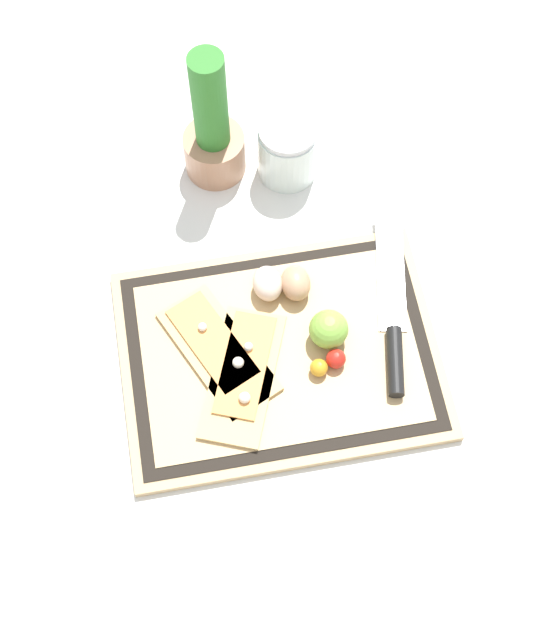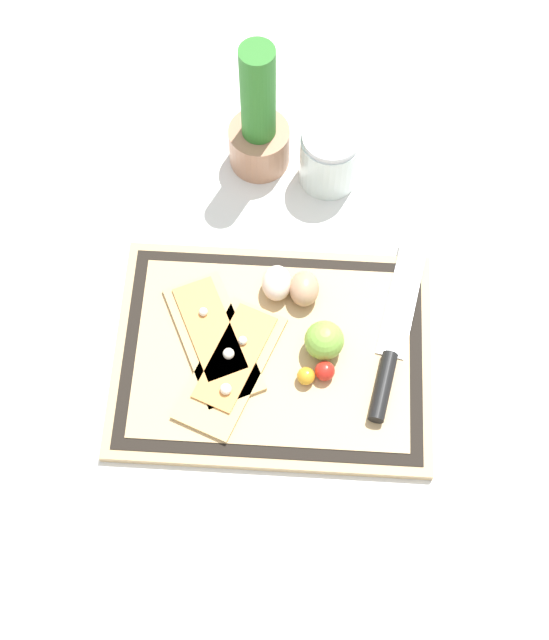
{
  "view_description": "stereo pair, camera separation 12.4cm",
  "coord_description": "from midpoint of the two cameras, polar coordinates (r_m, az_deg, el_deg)",
  "views": [
    {
      "loc": [
        -0.09,
        -0.48,
        1.16
      ],
      "look_at": [
        0.0,
        0.04,
        0.03
      ],
      "focal_mm": 50.0,
      "sensor_mm": 36.0,
      "label": 1
    },
    {
      "loc": [
        0.03,
        -0.49,
        1.16
      ],
      "look_at": [
        0.0,
        0.04,
        0.03
      ],
      "focal_mm": 50.0,
      "sensor_mm": 36.0,
      "label": 2
    }
  ],
  "objects": [
    {
      "name": "cherry_tomato_yellow",
      "position": [
        1.22,
        -0.04,
        -3.39
      ],
      "size": [
        0.03,
        0.03,
        0.03
      ],
      "primitive_type": "sphere",
      "color": "gold",
      "rests_on": "cutting_board"
    },
    {
      "name": "pizza_slice_far",
      "position": [
        1.25,
        -6.53,
        -2.17
      ],
      "size": [
        0.16,
        0.21,
        0.02
      ],
      "color": "tan",
      "rests_on": "cutting_board"
    },
    {
      "name": "herb_pot",
      "position": [
        1.36,
        -6.64,
        11.54
      ],
      "size": [
        0.09,
        0.09,
        0.24
      ],
      "color": "#AD7A5B",
      "rests_on": "ground_plane"
    },
    {
      "name": "lime",
      "position": [
        1.23,
        0.61,
        -0.91
      ],
      "size": [
        0.06,
        0.06,
        0.06
      ],
      "primitive_type": "sphere",
      "color": "#7FB742",
      "rests_on": "cutting_board"
    },
    {
      "name": "knife",
      "position": [
        1.25,
        4.85,
        -1.0
      ],
      "size": [
        0.09,
        0.29,
        0.02
      ],
      "color": "silver",
      "rests_on": "cutting_board"
    },
    {
      "name": "ground_plane",
      "position": [
        1.26,
        -2.49,
        -2.65
      ],
      "size": [
        6.0,
        6.0,
        0.0
      ],
      "primitive_type": "plane",
      "color": "silver"
    },
    {
      "name": "cutting_board",
      "position": [
        1.25,
        -2.5,
        -2.5
      ],
      "size": [
        0.44,
        0.33,
        0.02
      ],
      "color": "tan",
      "rests_on": "ground_plane"
    },
    {
      "name": "egg_brown",
      "position": [
        1.26,
        -1.44,
        2.07
      ],
      "size": [
        0.04,
        0.05,
        0.04
      ],
      "primitive_type": "ellipsoid",
      "color": "tan",
      "rests_on": "cutting_board"
    },
    {
      "name": "egg_pink",
      "position": [
        1.27,
        -3.34,
        2.04
      ],
      "size": [
        0.04,
        0.05,
        0.04
      ],
      "primitive_type": "ellipsoid",
      "color": "beige",
      "rests_on": "cutting_board"
    },
    {
      "name": "sauce_jar",
      "position": [
        1.38,
        -1.77,
        10.41
      ],
      "size": [
        0.09,
        0.09,
        0.1
      ],
      "color": "silver",
      "rests_on": "ground_plane"
    },
    {
      "name": "cherry_tomato_red",
      "position": [
        1.22,
        1.07,
        -2.81
      ],
      "size": [
        0.03,
        0.03,
        0.03
      ],
      "primitive_type": "sphere",
      "color": "red",
      "rests_on": "cutting_board"
    },
    {
      "name": "pizza_slice_near",
      "position": [
        1.23,
        -4.9,
        -3.75
      ],
      "size": [
        0.15,
        0.22,
        0.02
      ],
      "color": "tan",
      "rests_on": "cutting_board"
    }
  ]
}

